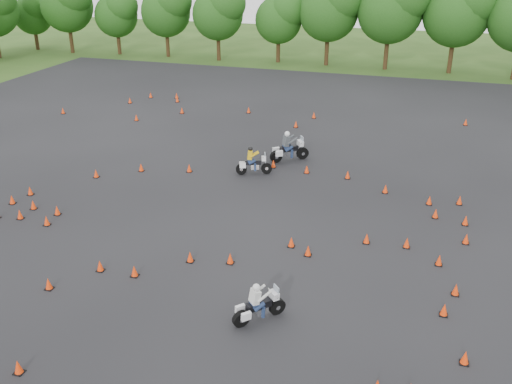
% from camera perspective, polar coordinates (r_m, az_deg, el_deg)
% --- Properties ---
extents(ground, '(140.00, 140.00, 0.00)m').
position_cam_1_polar(ground, '(24.32, -2.78, -6.24)').
color(ground, '#2D5119').
rests_on(ground, ground).
extents(asphalt_pad, '(62.00, 62.00, 0.00)m').
position_cam_1_polar(asphalt_pad, '(29.40, 1.14, -0.62)').
color(asphalt_pad, black).
rests_on(asphalt_pad, ground).
extents(treeline, '(87.16, 32.19, 11.00)m').
position_cam_1_polar(treeline, '(55.53, 12.88, 15.46)').
color(treeline, '#1F4C15').
rests_on(treeline, ground).
extents(traffic_cones, '(36.13, 33.63, 0.45)m').
position_cam_1_polar(traffic_cones, '(29.07, 0.70, -0.42)').
color(traffic_cones, '#FF3B0A').
rests_on(traffic_cones, asphalt_pad).
extents(rider_grey, '(2.42, 2.09, 1.90)m').
position_cam_1_polar(rider_grey, '(34.19, 3.37, 4.65)').
color(rider_grey, '#3F4346').
rests_on(rider_grey, ground).
extents(rider_yellow, '(2.15, 1.36, 1.59)m').
position_cam_1_polar(rider_yellow, '(32.11, -0.20, 3.09)').
color(rider_yellow, gold).
rests_on(rider_yellow, ground).
extents(rider_white, '(1.88, 1.95, 1.60)m').
position_cam_1_polar(rider_white, '(20.01, 0.30, -10.81)').
color(rider_white, silver).
rests_on(rider_white, ground).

